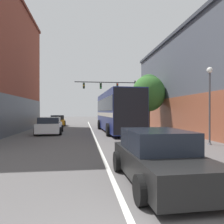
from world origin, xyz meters
TOP-DOWN VIEW (x-y plane):
  - lane_center_line at (0.00, 15.96)m, footprint 0.14×43.93m
  - bus at (2.24, 17.42)m, footprint 3.09×10.87m
  - hatchback_foreground at (1.20, 3.13)m, footprint 2.09×4.17m
  - parked_car_left_near at (-3.70, 16.76)m, footprint 2.29×4.72m
  - parked_car_left_mid at (-4.25, 27.14)m, footprint 2.35×4.06m
  - traffic_signal_gantry at (3.56, 27.91)m, footprint 8.62×0.36m
  - street_lamp at (6.33, 9.10)m, footprint 0.34×0.34m
  - street_tree_near at (5.89, 19.40)m, footprint 2.69×2.42m
  - street_tree_far at (5.87, 19.38)m, footprint 3.41×3.07m

SIDE VIEW (x-z plane):
  - lane_center_line at x=0.00m, z-range 0.00..0.01m
  - hatchback_foreground at x=1.20m, z-range -0.04..1.35m
  - parked_car_left_mid at x=-4.25m, z-range -0.04..1.37m
  - parked_car_left_near at x=-3.70m, z-range -0.03..1.38m
  - bus at x=2.24m, z-range 0.22..3.81m
  - street_lamp at x=6.33m, z-range 0.46..4.89m
  - street_tree_far at x=5.87m, z-range 0.94..6.60m
  - street_tree_near at x=5.89m, z-range 1.37..7.13m
  - traffic_signal_gantry at x=3.56m, z-range 1.57..7.87m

